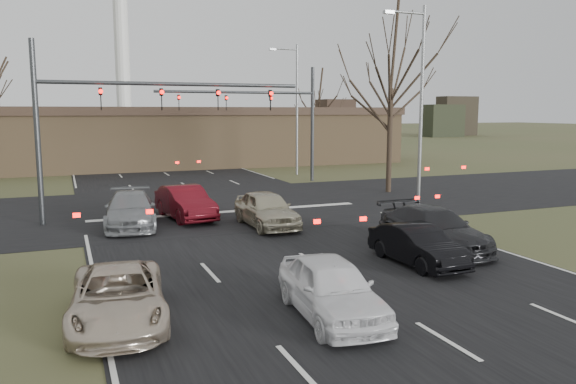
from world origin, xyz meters
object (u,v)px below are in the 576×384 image
object	(u,v)px
streetlight_right_near	(419,98)
car_grey_ahead	(130,210)
car_black_hatch	(417,245)
building	(174,136)
car_silver_ahead	(266,209)
car_silver_suv	(118,297)
mast_arm_far	(275,110)
car_charcoal_sedan	(434,229)
car_white_sedan	(331,288)
streetlight_right_far	(295,103)
mast_arm_near	(115,109)
car_red_ahead	(185,203)

from	to	relation	value
streetlight_right_near	car_grey_ahead	bearing A→B (deg)	175.05
car_black_hatch	building	bearing A→B (deg)	90.42
streetlight_right_near	car_silver_ahead	distance (m)	9.67
car_silver_suv	car_grey_ahead	size ratio (longest dim) A/B	0.91
mast_arm_far	car_black_hatch	size ratio (longest dim) A/B	2.81
mast_arm_far	car_charcoal_sedan	distance (m)	20.58
streetlight_right_near	car_silver_ahead	size ratio (longest dim) A/B	2.20
car_silver_suv	car_white_sedan	bearing A→B (deg)	-11.95
car_black_hatch	car_silver_ahead	world-z (taller)	car_silver_ahead
streetlight_right_far	car_white_sedan	world-z (taller)	streetlight_right_far
building	mast_arm_far	world-z (taller)	mast_arm_far
mast_arm_near	car_silver_suv	bearing A→B (deg)	-95.49
mast_arm_near	car_black_hatch	bearing A→B (deg)	-54.55
car_red_ahead	car_silver_ahead	xyz separation A→B (m)	(2.88, -3.08, 0.01)
mast_arm_near	streetlight_right_near	distance (m)	14.38
car_silver_suv	car_grey_ahead	world-z (taller)	car_grey_ahead
streetlight_right_near	streetlight_right_far	bearing A→B (deg)	88.32
building	car_charcoal_sedan	bearing A→B (deg)	-85.55
mast_arm_near	mast_arm_far	bearing A→B (deg)	41.22
car_grey_ahead	mast_arm_far	bearing A→B (deg)	53.47
mast_arm_near	streetlight_right_far	bearing A→B (deg)	43.89
streetlight_right_far	car_silver_ahead	xyz separation A→B (m)	(-8.82, -18.02, -4.81)
mast_arm_near	mast_arm_far	world-z (taller)	same
mast_arm_near	streetlight_right_near	xyz separation A→B (m)	(14.05, -3.00, 0.51)
car_black_hatch	mast_arm_near	bearing A→B (deg)	124.30
mast_arm_far	car_silver_suv	bearing A→B (deg)	-118.65
streetlight_right_near	car_white_sedan	size ratio (longest dim) A/B	2.32
mast_arm_far	car_grey_ahead	world-z (taller)	mast_arm_far
building	streetlight_right_far	bearing A→B (deg)	-56.35
building	car_red_ahead	xyz separation A→B (m)	(-4.38, -25.94, -1.90)
car_silver_ahead	building	bearing A→B (deg)	86.46
mast_arm_near	car_silver_suv	world-z (taller)	mast_arm_near
streetlight_right_near	car_silver_ahead	world-z (taller)	streetlight_right_near
mast_arm_far	streetlight_right_far	size ratio (longest dim) A/B	1.11
mast_arm_near	car_silver_suv	distance (m)	13.99
streetlight_right_far	mast_arm_near	bearing A→B (deg)	-136.11
mast_arm_near	car_charcoal_sedan	size ratio (longest dim) A/B	2.33
streetlight_right_near	car_white_sedan	world-z (taller)	streetlight_right_near
mast_arm_near	car_black_hatch	world-z (taller)	mast_arm_near
mast_arm_far	car_charcoal_sedan	bearing A→B (deg)	-94.14
car_white_sedan	building	bearing A→B (deg)	89.76
car_black_hatch	car_silver_ahead	xyz separation A→B (m)	(-2.50, 7.54, 0.12)
car_silver_suv	car_red_ahead	world-z (taller)	car_red_ahead
mast_arm_far	car_black_hatch	world-z (taller)	mast_arm_far
car_red_ahead	streetlight_right_far	bearing A→B (deg)	44.76
streetlight_right_far	car_red_ahead	distance (m)	19.58
mast_arm_near	car_red_ahead	bearing A→B (deg)	-18.18
mast_arm_far	streetlight_right_far	bearing A→B (deg)	51.89
streetlight_right_near	car_black_hatch	world-z (taller)	streetlight_right_near
mast_arm_near	car_silver_ahead	xyz separation A→B (m)	(5.73, -4.02, -4.30)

